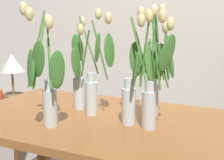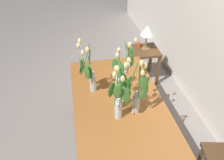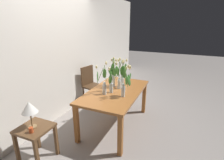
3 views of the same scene
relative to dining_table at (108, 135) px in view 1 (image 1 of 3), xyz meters
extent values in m
cube|color=silver|center=(0.00, 1.27, 0.70)|extent=(9.00, 0.10, 2.70)
cube|color=#A3602D|center=(0.00, 0.00, 0.07)|extent=(1.60, 0.90, 0.04)
cube|color=#A3602D|center=(-0.74, 0.39, -0.30)|extent=(0.07, 0.07, 0.70)
cylinder|color=silver|center=(-0.12, 0.03, 0.18)|extent=(0.07, 0.07, 0.18)
cylinder|color=silver|center=(-0.12, 0.03, 0.30)|extent=(0.04, 0.04, 0.05)
cylinder|color=silver|center=(-0.12, 0.03, 0.15)|extent=(0.06, 0.06, 0.11)
cylinder|color=#3D752D|center=(-0.15, 0.04, 0.42)|extent=(0.06, 0.02, 0.26)
ellipsoid|color=#F4E093|center=(-0.18, 0.04, 0.55)|extent=(0.04, 0.04, 0.06)
ellipsoid|color=#427F33|center=(-0.20, 0.01, 0.37)|extent=(0.04, 0.10, 0.18)
cylinder|color=#3D752D|center=(-0.05, 0.01, 0.45)|extent=(0.12, 0.05, 0.30)
ellipsoid|color=#F4E093|center=(0.01, -0.02, 0.61)|extent=(0.04, 0.04, 0.06)
ellipsoid|color=#427F33|center=(0.00, 0.02, 0.45)|extent=(0.06, 0.08, 0.17)
cylinder|color=silver|center=(0.24, -0.05, 0.18)|extent=(0.07, 0.07, 0.18)
cylinder|color=silver|center=(0.24, -0.05, 0.30)|extent=(0.04, 0.04, 0.05)
cylinder|color=silver|center=(0.24, -0.05, 0.15)|extent=(0.06, 0.06, 0.11)
cylinder|color=#478433|center=(0.22, -0.06, 0.45)|extent=(0.04, 0.02, 0.31)
ellipsoid|color=#F4E093|center=(0.20, -0.07, 0.60)|extent=(0.04, 0.04, 0.06)
ellipsoid|color=#427F33|center=(0.19, -0.10, 0.38)|extent=(0.06, 0.09, 0.18)
cylinder|color=#478433|center=(0.20, 0.01, 0.46)|extent=(0.08, 0.10, 0.33)
ellipsoid|color=#F4E093|center=(0.16, 0.05, 0.64)|extent=(0.04, 0.04, 0.06)
ellipsoid|color=#427F33|center=(0.15, 0.02, 0.41)|extent=(0.08, 0.06, 0.18)
cylinder|color=#478433|center=(0.28, -0.08, 0.45)|extent=(0.07, 0.06, 0.32)
ellipsoid|color=#F4E093|center=(0.31, -0.10, 0.62)|extent=(0.04, 0.04, 0.06)
ellipsoid|color=#427F33|center=(0.33, -0.08, 0.46)|extent=(0.10, 0.08, 0.18)
cylinder|color=#478433|center=(0.29, -0.04, 0.44)|extent=(0.09, 0.02, 0.29)
ellipsoid|color=#F4E093|center=(0.33, -0.04, 0.58)|extent=(0.04, 0.04, 0.06)
ellipsoid|color=#427F33|center=(0.33, -0.01, 0.42)|extent=(0.05, 0.11, 0.18)
cylinder|color=silver|center=(0.13, -0.03, 0.18)|extent=(0.07, 0.07, 0.18)
cylinder|color=silver|center=(0.13, -0.03, 0.30)|extent=(0.04, 0.04, 0.05)
cylinder|color=silver|center=(0.13, -0.03, 0.15)|extent=(0.06, 0.06, 0.11)
cylinder|color=#56933D|center=(0.18, 0.00, 0.46)|extent=(0.09, 0.06, 0.32)
ellipsoid|color=#F4E093|center=(0.22, 0.03, 0.62)|extent=(0.04, 0.04, 0.06)
ellipsoid|color=#4C8E38|center=(0.20, 0.05, 0.43)|extent=(0.07, 0.10, 0.18)
cylinder|color=#56933D|center=(0.19, -0.05, 0.46)|extent=(0.10, 0.04, 0.32)
ellipsoid|color=#F4E093|center=(0.24, -0.06, 0.62)|extent=(0.04, 0.04, 0.06)
ellipsoid|color=#4C8E38|center=(0.23, -0.03, 0.40)|extent=(0.07, 0.08, 0.17)
cylinder|color=silver|center=(0.20, 0.13, 0.18)|extent=(0.07, 0.07, 0.18)
cylinder|color=silver|center=(0.20, 0.13, 0.30)|extent=(0.04, 0.04, 0.05)
cylinder|color=silver|center=(0.20, 0.13, 0.15)|extent=(0.06, 0.06, 0.11)
cylinder|color=#3D752D|center=(0.23, 0.14, 0.43)|extent=(0.06, 0.02, 0.27)
ellipsoid|color=#F4E093|center=(0.25, 0.15, 0.56)|extent=(0.04, 0.04, 0.06)
ellipsoid|color=#427F33|center=(0.26, 0.18, 0.37)|extent=(0.06, 0.10, 0.18)
cylinder|color=#3D752D|center=(0.21, 0.15, 0.45)|extent=(0.03, 0.04, 0.32)
ellipsoid|color=#F4E093|center=(0.22, 0.17, 0.62)|extent=(0.04, 0.04, 0.06)
ellipsoid|color=#427F33|center=(0.21, 0.20, 0.40)|extent=(0.07, 0.09, 0.18)
cylinder|color=#3D752D|center=(0.22, 0.06, 0.47)|extent=(0.05, 0.12, 0.34)
ellipsoid|color=#F4E093|center=(0.24, 0.01, 0.64)|extent=(0.04, 0.04, 0.06)
ellipsoid|color=#427F33|center=(0.26, 0.03, 0.40)|extent=(0.09, 0.05, 0.18)
cylinder|color=#3D752D|center=(0.22, 0.13, 0.47)|extent=(0.04, 0.01, 0.36)
ellipsoid|color=#F4E093|center=(0.24, 0.13, 0.65)|extent=(0.04, 0.04, 0.06)
ellipsoid|color=#427F33|center=(0.26, 0.17, 0.46)|extent=(0.04, 0.10, 0.18)
cylinder|color=silver|center=(-0.20, -0.23, 0.18)|extent=(0.07, 0.07, 0.18)
cylinder|color=silver|center=(-0.20, -0.23, 0.30)|extent=(0.04, 0.04, 0.05)
cylinder|color=silver|center=(-0.20, -0.23, 0.15)|extent=(0.06, 0.06, 0.11)
cylinder|color=#56933D|center=(-0.23, -0.28, 0.47)|extent=(0.05, 0.10, 0.35)
ellipsoid|color=#F4E093|center=(-0.25, -0.32, 0.65)|extent=(0.04, 0.04, 0.06)
ellipsoid|color=#427F33|center=(-0.22, -0.33, 0.39)|extent=(0.10, 0.09, 0.18)
cylinder|color=#56933D|center=(-0.20, -0.29, 0.46)|extent=(0.01, 0.11, 0.32)
ellipsoid|color=#F4E093|center=(-0.20, -0.34, 0.63)|extent=(0.04, 0.04, 0.06)
ellipsoid|color=#427F33|center=(-0.17, -0.33, 0.43)|extent=(0.11, 0.04, 0.18)
cylinder|color=#56933D|center=(-0.18, -0.25, 0.44)|extent=(0.04, 0.04, 0.31)
ellipsoid|color=#F4E093|center=(-0.17, -0.26, 0.60)|extent=(0.04, 0.04, 0.06)
ellipsoid|color=#427F33|center=(-0.13, -0.26, 0.38)|extent=(0.07, 0.06, 0.17)
cylinder|color=#56933D|center=(-0.16, -0.27, 0.44)|extent=(0.07, 0.08, 0.29)
ellipsoid|color=#F4E093|center=(-0.12, -0.31, 0.59)|extent=(0.04, 0.04, 0.06)
ellipsoid|color=#427F33|center=(-0.11, -0.28, 0.39)|extent=(0.08, 0.06, 0.17)
cylinder|color=silver|center=(-0.24, 0.11, 0.18)|extent=(0.07, 0.07, 0.18)
cylinder|color=silver|center=(-0.24, 0.11, 0.30)|extent=(0.04, 0.04, 0.05)
cylinder|color=silver|center=(-0.24, 0.11, 0.15)|extent=(0.06, 0.06, 0.11)
cylinder|color=#56933D|center=(-0.18, 0.12, 0.46)|extent=(0.11, 0.03, 0.33)
ellipsoid|color=#F4E093|center=(-0.12, 0.13, 0.63)|extent=(0.04, 0.04, 0.06)
ellipsoid|color=#427F33|center=(-0.14, 0.15, 0.45)|extent=(0.05, 0.07, 0.17)
cylinder|color=#56933D|center=(-0.26, 0.17, 0.44)|extent=(0.05, 0.12, 0.28)
ellipsoid|color=#F4E093|center=(-0.28, 0.23, 0.59)|extent=(0.04, 0.04, 0.06)
ellipsoid|color=#427F33|center=(-0.30, 0.20, 0.43)|extent=(0.09, 0.05, 0.18)
cube|color=brown|center=(-1.30, 0.70, -0.12)|extent=(0.44, 0.44, 0.04)
cube|color=brown|center=(-1.11, 0.51, -0.39)|extent=(0.04, 0.04, 0.51)
cube|color=brown|center=(-1.49, 0.89, -0.39)|extent=(0.04, 0.04, 0.51)
cube|color=brown|center=(-1.11, 0.89, -0.39)|extent=(0.04, 0.04, 0.51)
cylinder|color=olive|center=(-1.32, 0.72, -0.09)|extent=(0.12, 0.12, 0.02)
cylinder|color=olive|center=(-1.32, 0.72, 0.03)|extent=(0.02, 0.02, 0.22)
cone|color=silver|center=(-1.32, 0.72, 0.22)|extent=(0.22, 0.22, 0.16)
camera|label=1|loc=(0.72, -1.44, 0.61)|focal=51.43mm
camera|label=2|loc=(1.73, -0.39, 1.62)|focal=36.92mm
camera|label=3|loc=(-2.82, -1.16, 1.33)|focal=28.07mm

